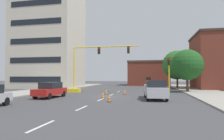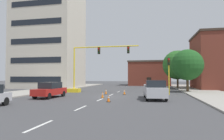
{
  "view_description": "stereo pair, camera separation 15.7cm",
  "coord_description": "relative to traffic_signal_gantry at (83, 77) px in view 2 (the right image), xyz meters",
  "views": [
    {
      "loc": [
        5.17,
        -22.61,
        2.34
      ],
      "look_at": [
        -0.93,
        7.48,
        3.39
      ],
      "focal_mm": 31.69,
      "sensor_mm": 36.0,
      "label": 1
    },
    {
      "loc": [
        5.32,
        -22.58,
        2.34
      ],
      "look_at": [
        -0.93,
        7.48,
        3.39
      ],
      "focal_mm": 31.69,
      "sensor_mm": 36.0,
      "label": 2
    }
  ],
  "objects": [
    {
      "name": "building_tall_left",
      "position": [
        -11.57,
        10.53,
        8.79
      ],
      "size": [
        13.29,
        10.57,
        22.23
      ],
      "color": "beige",
      "rests_on": "ground_plane"
    },
    {
      "name": "pickup_truck_silver",
      "position": [
        10.4,
        -6.87,
        -1.36
      ],
      "size": [
        2.5,
        5.56,
        1.99
      ],
      "color": "#BCBCC1",
      "rests_on": "ground_plane"
    },
    {
      "name": "lane_stripe_seg_1",
      "position": [
        4.93,
        -13.99,
        -2.33
      ],
      "size": [
        0.16,
        2.4,
        0.01
      ],
      "primitive_type": "cube",
      "color": "silver",
      "rests_on": "ground_plane"
    },
    {
      "name": "tree_right_mid",
      "position": [
        15.36,
        3.58,
        1.81
      ],
      "size": [
        4.73,
        4.73,
        6.52
      ],
      "color": "#4C3823",
      "rests_on": "ground_plane"
    },
    {
      "name": "sidewalk_left",
      "position": [
        -7.78,
        2.51,
        -2.27
      ],
      "size": [
        6.0,
        56.0,
        0.14
      ],
      "primitive_type": "cube",
      "color": "#9E998E",
      "rests_on": "ground_plane"
    },
    {
      "name": "lane_stripe_seg_2",
      "position": [
        4.93,
        -8.49,
        -2.33
      ],
      "size": [
        0.16,
        2.4,
        0.01
      ],
      "primitive_type": "cube",
      "color": "silver",
      "rests_on": "ground_plane"
    },
    {
      "name": "traffic_signal_gantry",
      "position": [
        0.0,
        0.0,
        0.0
      ],
      "size": [
        10.61,
        1.2,
        6.83
      ],
      "color": "yellow",
      "rests_on": "ground_plane"
    },
    {
      "name": "lane_stripe_seg_4",
      "position": [
        4.93,
        2.51,
        -2.33
      ],
      "size": [
        0.16,
        2.4,
        0.01
      ],
      "primitive_type": "cube",
      "color": "silver",
      "rests_on": "ground_plane"
    },
    {
      "name": "traffic_cone_roadside_a",
      "position": [
        6.56,
        -2.29,
        -2.0
      ],
      "size": [
        0.36,
        0.36,
        0.68
      ],
      "color": "black",
      "rests_on": "ground_plane"
    },
    {
      "name": "traffic_cone_roadside_c",
      "position": [
        4.81,
        -7.02,
        -1.99
      ],
      "size": [
        0.36,
        0.36,
        0.71
      ],
      "color": "black",
      "rests_on": "ground_plane"
    },
    {
      "name": "lane_stripe_seg_3",
      "position": [
        4.93,
        -2.99,
        -2.33
      ],
      "size": [
        0.16,
        2.4,
        0.01
      ],
      "primitive_type": "cube",
      "color": "silver",
      "rests_on": "ground_plane"
    },
    {
      "name": "traffic_light_pole_right",
      "position": [
        12.27,
        -1.48,
        1.19
      ],
      "size": [
        0.32,
        0.47,
        4.8
      ],
      "color": "yellow",
      "rests_on": "ground_plane"
    },
    {
      "name": "traffic_cone_roadside_d",
      "position": [
        4.05,
        -2.26,
        -1.99
      ],
      "size": [
        0.36,
        0.36,
        0.71
      ],
      "color": "black",
      "rests_on": "ground_plane"
    },
    {
      "name": "sedan_red_mid_left",
      "position": [
        -1.07,
        -7.76,
        -1.45
      ],
      "size": [
        2.07,
        4.59,
        1.74
      ],
      "color": "#B21E19",
      "rests_on": "ground_plane"
    },
    {
      "name": "sidewalk_right",
      "position": [
        17.64,
        2.51,
        -2.27
      ],
      "size": [
        6.0,
        56.0,
        0.14
      ],
      "primitive_type": "cube",
      "color": "#9E998E",
      "rests_on": "ground_plane"
    },
    {
      "name": "building_row_right",
      "position": [
        23.26,
        12.29,
        2.86
      ],
      "size": [
        10.6,
        10.75,
        10.37
      ],
      "color": "brown",
      "rests_on": "ground_plane"
    },
    {
      "name": "tree_right_far",
      "position": [
        15.11,
        13.58,
        2.38
      ],
      "size": [
        5.87,
        5.87,
        7.66
      ],
      "color": "#4C3823",
      "rests_on": "ground_plane"
    },
    {
      "name": "traffic_cone_roadside_b",
      "position": [
        6.18,
        -10.08,
        -2.02
      ],
      "size": [
        0.36,
        0.36,
        0.64
      ],
      "color": "black",
      "rests_on": "ground_plane"
    },
    {
      "name": "building_brick_center",
      "position": [
        9.25,
        27.26,
        0.95
      ],
      "size": [
        11.04,
        9.38,
        6.56
      ],
      "color": "brown",
      "rests_on": "ground_plane"
    },
    {
      "name": "ground_plane",
      "position": [
        4.93,
        -5.49,
        -2.34
      ],
      "size": [
        160.0,
        160.0,
        0.0
      ],
      "primitive_type": "plane",
      "color": "#424244"
    },
    {
      "name": "lane_stripe_seg_0",
      "position": [
        4.93,
        -19.49,
        -2.33
      ],
      "size": [
        0.16,
        2.4,
        0.01
      ],
      "primitive_type": "cube",
      "color": "silver",
      "rests_on": "ground_plane"
    }
  ]
}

